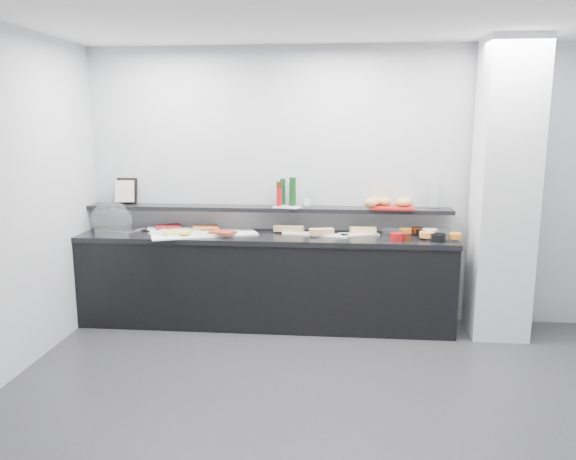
# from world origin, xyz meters

# --- Properties ---
(ground) EXTENTS (5.00, 5.00, 0.00)m
(ground) POSITION_xyz_m (0.00, 0.00, 0.00)
(ground) COLOR #2D2D30
(ground) RESTS_ON ground
(back_wall) EXTENTS (5.00, 0.02, 2.70)m
(back_wall) POSITION_xyz_m (0.00, 2.00, 1.35)
(back_wall) COLOR #AFB2B6
(back_wall) RESTS_ON ground
(column) EXTENTS (0.50, 0.50, 2.70)m
(column) POSITION_xyz_m (1.50, 1.65, 1.35)
(column) COLOR silver
(column) RESTS_ON ground
(buffet_cabinet) EXTENTS (3.60, 0.60, 0.85)m
(buffet_cabinet) POSITION_xyz_m (-0.70, 1.70, 0.42)
(buffet_cabinet) COLOR black
(buffet_cabinet) RESTS_ON ground
(counter_top) EXTENTS (3.62, 0.62, 0.05)m
(counter_top) POSITION_xyz_m (-0.70, 1.70, 0.88)
(counter_top) COLOR black
(counter_top) RESTS_ON buffet_cabinet
(wall_shelf) EXTENTS (3.60, 0.25, 0.04)m
(wall_shelf) POSITION_xyz_m (-0.70, 1.88, 1.13)
(wall_shelf) COLOR black
(wall_shelf) RESTS_ON back_wall
(cloche_base) EXTENTS (0.47, 0.38, 0.04)m
(cloche_base) POSITION_xyz_m (-2.14, 1.70, 0.92)
(cloche_base) COLOR #ABAEB2
(cloche_base) RESTS_ON counter_top
(cloche_dome) EXTENTS (0.48, 0.41, 0.34)m
(cloche_dome) POSITION_xyz_m (-2.24, 1.73, 1.03)
(cloche_dome) COLOR white
(cloche_dome) RESTS_ON cloche_base
(linen_runner) EXTENTS (1.10, 0.81, 0.01)m
(linen_runner) POSITION_xyz_m (-1.31, 1.71, 0.91)
(linen_runner) COLOR white
(linen_runner) RESTS_ON counter_top
(platter_meat_a) EXTENTS (0.31, 0.25, 0.01)m
(platter_meat_a) POSITION_xyz_m (-1.78, 1.86, 0.92)
(platter_meat_a) COLOR silver
(platter_meat_a) RESTS_ON linen_runner
(food_meat_a) EXTENTS (0.29, 0.25, 0.02)m
(food_meat_a) POSITION_xyz_m (-1.70, 1.85, 0.94)
(food_meat_a) COLOR maroon
(food_meat_a) RESTS_ON platter_meat_a
(platter_salmon) EXTENTS (0.33, 0.26, 0.01)m
(platter_salmon) POSITION_xyz_m (-1.50, 1.78, 0.92)
(platter_salmon) COLOR silver
(platter_salmon) RESTS_ON linen_runner
(food_salmon) EXTENTS (0.28, 0.22, 0.02)m
(food_salmon) POSITION_xyz_m (-1.31, 1.83, 0.94)
(food_salmon) COLOR #D1602A
(food_salmon) RESTS_ON platter_salmon
(platter_cheese) EXTENTS (0.39, 0.34, 0.01)m
(platter_cheese) POSITION_xyz_m (-1.61, 1.59, 0.92)
(platter_cheese) COLOR white
(platter_cheese) RESTS_ON linen_runner
(food_cheese) EXTENTS (0.25, 0.17, 0.02)m
(food_cheese) POSITION_xyz_m (-1.51, 1.54, 0.94)
(food_cheese) COLOR #DDD256
(food_cheese) RESTS_ON platter_cheese
(platter_meat_b) EXTENTS (0.34, 0.26, 0.01)m
(platter_meat_b) POSITION_xyz_m (-1.21, 1.61, 0.92)
(platter_meat_b) COLOR white
(platter_meat_b) RESTS_ON linen_runner
(food_meat_b) EXTENTS (0.27, 0.23, 0.02)m
(food_meat_b) POSITION_xyz_m (-1.09, 1.58, 0.94)
(food_meat_b) COLOR maroon
(food_meat_b) RESTS_ON platter_meat_b
(sandwich_plate_left) EXTENTS (0.36, 0.20, 0.01)m
(sandwich_plate_left) POSITION_xyz_m (-0.36, 1.77, 0.91)
(sandwich_plate_left) COLOR white
(sandwich_plate_left) RESTS_ON counter_top
(sandwich_food_left) EXTENTS (0.30, 0.17, 0.06)m
(sandwich_food_left) POSITION_xyz_m (-0.48, 1.81, 0.94)
(sandwich_food_left) COLOR tan
(sandwich_food_left) RESTS_ON sandwich_plate_left
(tongs_left) EXTENTS (0.16, 0.01, 0.01)m
(tongs_left) POSITION_xyz_m (-0.45, 1.77, 0.92)
(tongs_left) COLOR #B2B5B9
(tongs_left) RESTS_ON sandwich_plate_left
(sandwich_plate_mid) EXTENTS (0.33, 0.17, 0.01)m
(sandwich_plate_mid) POSITION_xyz_m (-0.06, 1.69, 0.91)
(sandwich_plate_mid) COLOR white
(sandwich_plate_mid) RESTS_ON counter_top
(sandwich_food_mid) EXTENTS (0.24, 0.14, 0.06)m
(sandwich_food_mid) POSITION_xyz_m (-0.15, 1.68, 0.94)
(sandwich_food_mid) COLOR tan
(sandwich_food_mid) RESTS_ON sandwich_plate_mid
(tongs_mid) EXTENTS (0.16, 0.02, 0.01)m
(tongs_mid) POSITION_xyz_m (-0.07, 1.65, 0.92)
(tongs_mid) COLOR #B6B8BD
(tongs_mid) RESTS_ON sandwich_plate_mid
(sandwich_plate_right) EXTENTS (0.41, 0.27, 0.01)m
(sandwich_plate_right) POSITION_xyz_m (0.20, 1.78, 0.91)
(sandwich_plate_right) COLOR silver
(sandwich_plate_right) RESTS_ON counter_top
(sandwich_food_right) EXTENTS (0.26, 0.14, 0.06)m
(sandwich_food_right) POSITION_xyz_m (0.24, 1.82, 0.94)
(sandwich_food_right) COLOR #DEBD74
(sandwich_food_right) RESTS_ON sandwich_plate_right
(tongs_right) EXTENTS (0.13, 0.10, 0.01)m
(tongs_right) POSITION_xyz_m (0.32, 1.69, 0.92)
(tongs_right) COLOR silver
(tongs_right) RESTS_ON sandwich_plate_right
(bowl_glass_fruit) EXTENTS (0.25, 0.25, 0.07)m
(bowl_glass_fruit) POSITION_xyz_m (0.52, 1.77, 0.94)
(bowl_glass_fruit) COLOR white
(bowl_glass_fruit) RESTS_ON counter_top
(fill_glass_fruit) EXTENTS (0.14, 0.14, 0.05)m
(fill_glass_fruit) POSITION_xyz_m (0.65, 1.79, 0.95)
(fill_glass_fruit) COLOR orange
(fill_glass_fruit) RESTS_ON bowl_glass_fruit
(bowl_black_jam) EXTENTS (0.15, 0.15, 0.07)m
(bowl_black_jam) POSITION_xyz_m (0.81, 1.78, 0.94)
(bowl_black_jam) COLOR black
(bowl_black_jam) RESTS_ON counter_top
(fill_black_jam) EXTENTS (0.16, 0.16, 0.05)m
(fill_black_jam) POSITION_xyz_m (0.77, 1.83, 0.95)
(fill_black_jam) COLOR #5F1E0D
(fill_black_jam) RESTS_ON bowl_black_jam
(bowl_glass_cream) EXTENTS (0.17, 0.17, 0.07)m
(bowl_glass_cream) POSITION_xyz_m (0.99, 1.81, 0.94)
(bowl_glass_cream) COLOR white
(bowl_glass_cream) RESTS_ON counter_top
(fill_glass_cream) EXTENTS (0.19, 0.19, 0.05)m
(fill_glass_cream) POSITION_xyz_m (0.87, 1.78, 0.95)
(fill_glass_cream) COLOR white
(fill_glass_cream) RESTS_ON bowl_glass_cream
(bowl_red_jam) EXTENTS (0.15, 0.15, 0.07)m
(bowl_red_jam) POSITION_xyz_m (0.55, 1.55, 0.94)
(bowl_red_jam) COLOR #9C0E11
(bowl_red_jam) RESTS_ON counter_top
(fill_red_jam) EXTENTS (0.10, 0.10, 0.05)m
(fill_red_jam) POSITION_xyz_m (0.63, 1.56, 0.95)
(fill_red_jam) COLOR #54140C
(fill_red_jam) RESTS_ON bowl_red_jam
(bowl_glass_salmon) EXTENTS (0.22, 0.22, 0.07)m
(bowl_glass_salmon) POSITION_xyz_m (0.93, 1.59, 0.94)
(bowl_glass_salmon) COLOR silver
(bowl_glass_salmon) RESTS_ON counter_top
(fill_glass_salmon) EXTENTS (0.18, 0.18, 0.05)m
(fill_glass_salmon) POSITION_xyz_m (0.83, 1.62, 0.95)
(fill_glass_salmon) COLOR #F5903C
(fill_glass_salmon) RESTS_ON bowl_glass_salmon
(bowl_black_fruit) EXTENTS (0.17, 0.17, 0.07)m
(bowl_black_fruit) POSITION_xyz_m (0.92, 1.55, 0.94)
(bowl_black_fruit) COLOR black
(bowl_black_fruit) RESTS_ON counter_top
(fill_black_fruit) EXTENTS (0.13, 0.13, 0.05)m
(fill_black_fruit) POSITION_xyz_m (1.08, 1.59, 0.95)
(fill_black_fruit) COLOR orange
(fill_black_fruit) RESTS_ON bowl_black_fruit
(framed_print) EXTENTS (0.21, 0.07, 0.26)m
(framed_print) POSITION_xyz_m (-2.16, 1.98, 1.28)
(framed_print) COLOR black
(framed_print) RESTS_ON wall_shelf
(print_art) EXTENTS (0.20, 0.08, 0.22)m
(print_art) POSITION_xyz_m (-2.16, 1.92, 1.28)
(print_art) COLOR #DAA99D
(print_art) RESTS_ON framed_print
(condiment_tray) EXTENTS (0.29, 0.23, 0.01)m
(condiment_tray) POSITION_xyz_m (-0.49, 1.84, 1.16)
(condiment_tray) COLOR white
(condiment_tray) RESTS_ON wall_shelf
(bottle_green_a) EXTENTS (0.05, 0.05, 0.26)m
(bottle_green_a) POSITION_xyz_m (-0.55, 1.94, 1.29)
(bottle_green_a) COLOR #0F3A1B
(bottle_green_a) RESTS_ON condiment_tray
(bottle_brown) EXTENTS (0.06, 0.06, 0.24)m
(bottle_brown) POSITION_xyz_m (-0.58, 1.85, 1.28)
(bottle_brown) COLOR #38210A
(bottle_brown) RESTS_ON condiment_tray
(bottle_green_b) EXTENTS (0.08, 0.08, 0.28)m
(bottle_green_b) POSITION_xyz_m (-0.45, 1.87, 1.30)
(bottle_green_b) COLOR #0F3814
(bottle_green_b) RESTS_ON condiment_tray
(bottle_hot) EXTENTS (0.06, 0.06, 0.18)m
(bottle_hot) POSITION_xyz_m (-0.57, 1.83, 1.25)
(bottle_hot) COLOR #B70D11
(bottle_hot) RESTS_ON condiment_tray
(shaker_salt) EXTENTS (0.04, 0.04, 0.07)m
(shaker_salt) POSITION_xyz_m (-0.32, 1.88, 1.20)
(shaker_salt) COLOR white
(shaker_salt) RESTS_ON condiment_tray
(shaker_pepper) EXTENTS (0.04, 0.04, 0.07)m
(shaker_pepper) POSITION_xyz_m (-0.30, 1.86, 1.20)
(shaker_pepper) COLOR white
(shaker_pepper) RESTS_ON condiment_tray
(bread_tray) EXTENTS (0.42, 0.31, 0.02)m
(bread_tray) POSITION_xyz_m (0.52, 1.87, 1.16)
(bread_tray) COLOR maroon
(bread_tray) RESTS_ON wall_shelf
(bread_roll_n) EXTENTS (0.15, 0.11, 0.08)m
(bread_roll_n) POSITION_xyz_m (0.36, 1.95, 1.21)
(bread_roll_n) COLOR #BF8C49
(bread_roll_n) RESTS_ON bread_tray
(bread_roll_ne) EXTENTS (0.15, 0.10, 0.08)m
(bread_roll_ne) POSITION_xyz_m (0.64, 1.96, 1.21)
(bread_roll_ne) COLOR #B89746
(bread_roll_ne) RESTS_ON bread_tray
(bread_roll_sw) EXTENTS (0.16, 0.13, 0.08)m
(bread_roll_sw) POSITION_xyz_m (0.31, 1.79, 1.21)
(bread_roll_sw) COLOR #C5834B
(bread_roll_sw) RESTS_ON bread_tray
(bread_roll_se) EXTENTS (0.17, 0.13, 0.08)m
(bread_roll_se) POSITION_xyz_m (0.62, 1.86, 1.21)
(bread_roll_se) COLOR gold
(bread_roll_se) RESTS_ON bread_tray
(bread_roll_midw) EXTENTS (0.15, 0.12, 0.08)m
(bread_roll_midw) POSITION_xyz_m (0.34, 1.89, 1.21)
(bread_roll_midw) COLOR gold
(bread_roll_midw) RESTS_ON bread_tray
(bread_roll_mide) EXTENTS (0.16, 0.12, 0.08)m
(bread_roll_mide) POSITION_xyz_m (0.45, 1.92, 1.21)
(bread_roll_mide) COLOR gold
(bread_roll_mide) RESTS_ON bread_tray
(carafe) EXTENTS (0.14, 0.14, 0.30)m
(carafe) POSITION_xyz_m (0.92, 1.91, 1.30)
(carafe) COLOR white
(carafe) RESTS_ON wall_shelf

